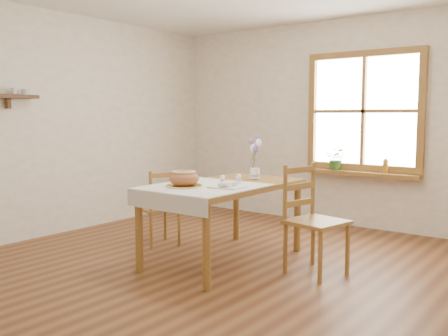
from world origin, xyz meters
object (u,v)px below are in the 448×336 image
(chair_right, at_px, (317,220))
(flower_vase, at_px, (255,174))
(chair_left, at_px, (158,207))
(dining_table, at_px, (224,192))
(bread_plate, at_px, (184,186))

(chair_right, relative_size, flower_vase, 8.86)
(chair_left, bearing_deg, chair_right, 113.29)
(dining_table, xyz_separation_m, flower_vase, (0.06, 0.43, 0.14))
(chair_left, xyz_separation_m, bread_plate, (0.82, -0.49, 0.36))
(chair_left, distance_m, bread_plate, 1.02)
(dining_table, distance_m, chair_right, 0.93)
(flower_vase, bearing_deg, bread_plate, -100.95)
(chair_left, height_order, chair_right, chair_right)
(dining_table, xyz_separation_m, bread_plate, (-0.11, -0.45, 0.10))
(dining_table, height_order, bread_plate, bread_plate)
(dining_table, xyz_separation_m, chair_left, (-0.93, 0.04, -0.25))
(flower_vase, bearing_deg, dining_table, -98.06)
(dining_table, distance_m, flower_vase, 0.46)
(chair_right, height_order, flower_vase, chair_right)
(chair_right, xyz_separation_m, flower_vase, (-0.84, 0.27, 0.32))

